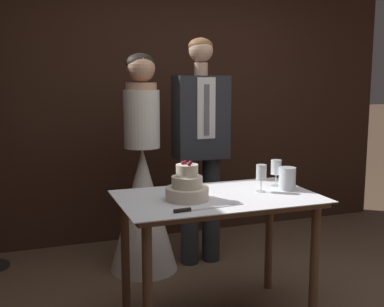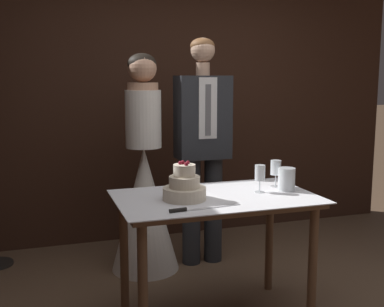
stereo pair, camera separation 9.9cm
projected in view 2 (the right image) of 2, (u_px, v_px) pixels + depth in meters
The scene contains 9 objects.
wall_back at pixel (171, 95), 4.63m from camera, with size 4.70×0.12×2.74m, color #382116.
cake_table at pixel (215, 213), 3.01m from camera, with size 1.24×0.75×0.81m.
tiered_cake at pixel (184, 187), 2.89m from camera, with size 0.26×0.26×0.24m.
cake_knife at pixel (192, 209), 2.67m from camera, with size 0.44×0.07×0.02m.
wine_glass_near at pixel (260, 174), 3.07m from camera, with size 0.07×0.07×0.18m.
wine_glass_middle at pixel (276, 169), 3.23m from camera, with size 0.07×0.07×0.18m.
hurricane_candle at pixel (286, 180), 3.12m from camera, with size 0.11×0.11×0.15m.
bride at pixel (144, 192), 3.82m from camera, with size 0.54×0.54×1.72m.
groom at pixel (203, 141), 3.91m from camera, with size 0.43×0.25×1.85m.
Camera 2 is at (-1.26, -2.44, 1.54)m, focal length 45.00 mm.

